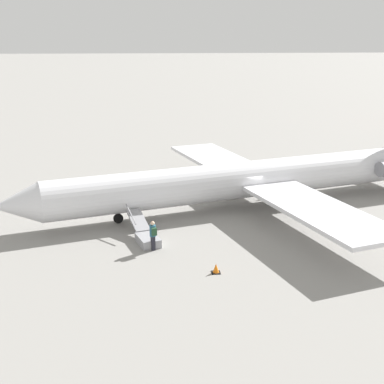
% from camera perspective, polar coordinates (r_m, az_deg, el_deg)
% --- Properties ---
extents(ground_plane, '(600.00, 600.00, 0.00)m').
position_cam_1_polar(ground_plane, '(38.34, 5.32, -1.58)').
color(ground_plane, gray).
extents(airplane_main, '(33.23, 25.99, 6.77)m').
position_cam_1_polar(airplane_main, '(38.21, 6.72, 1.47)').
color(airplane_main, silver).
rests_on(airplane_main, ground).
extents(boarding_stairs, '(2.15, 4.13, 1.69)m').
position_cam_1_polar(boarding_stairs, '(31.88, -4.94, -4.70)').
color(boarding_stairs, '#99999E').
rests_on(boarding_stairs, ground).
extents(passenger, '(0.42, 0.57, 1.74)m').
position_cam_1_polar(passenger, '(30.44, -4.18, -4.46)').
color(passenger, '#23232D').
rests_on(passenger, ground).
extents(traffic_cone_near_stairs, '(0.46, 0.46, 0.50)m').
position_cam_1_polar(traffic_cone_near_stairs, '(27.92, 2.57, -8.17)').
color(traffic_cone_near_stairs, black).
rests_on(traffic_cone_near_stairs, ground).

